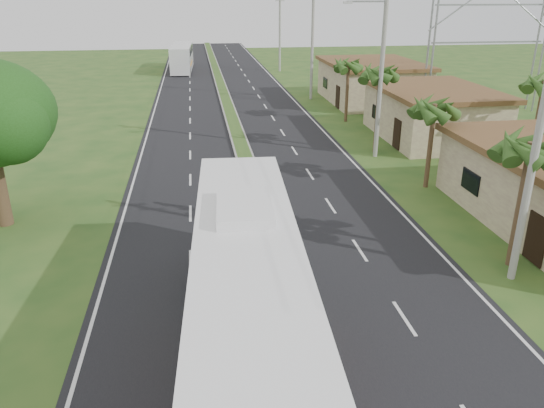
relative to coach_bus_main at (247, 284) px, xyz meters
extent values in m
plane|color=#274D1C|center=(1.80, 1.15, -2.42)|extent=(180.00, 180.00, 0.00)
cube|color=black|center=(1.80, 21.15, -2.41)|extent=(14.00, 160.00, 0.02)
cube|color=gray|center=(1.80, 21.15, -2.33)|extent=(1.20, 160.00, 0.17)
cube|color=#274D1C|center=(1.80, 21.15, -2.24)|extent=(0.95, 160.00, 0.02)
cube|color=silver|center=(-4.90, 21.15, -2.42)|extent=(0.12, 160.00, 0.01)
cube|color=silver|center=(8.50, 21.15, -2.42)|extent=(0.12, 160.00, 0.01)
cube|color=#9C8369|center=(15.80, 23.15, -0.75)|extent=(7.00, 10.00, 3.35)
cube|color=brown|center=(15.80, 23.15, 1.09)|extent=(7.60, 10.60, 0.32)
cube|color=#9C8369|center=(15.80, 37.15, -0.67)|extent=(8.00, 11.00, 3.50)
cube|color=brown|center=(15.80, 37.15, 1.24)|extent=(8.60, 11.60, 0.32)
cylinder|color=#473321|center=(10.80, 4.15, 0.08)|extent=(0.26, 0.26, 5.00)
cylinder|color=#473321|center=(11.20, 13.15, -0.12)|extent=(0.26, 0.26, 4.60)
cylinder|color=#473321|center=(10.60, 20.15, 0.28)|extent=(0.26, 0.26, 5.40)
cylinder|color=#473321|center=(11.10, 29.15, -0.02)|extent=(0.26, 0.26, 4.80)
cylinder|color=#473321|center=(19.30, 16.15, 0.18)|extent=(0.26, 0.26, 5.20)
sphere|color=#1C4412|center=(-9.00, 10.15, 2.48)|extent=(3.40, 3.40, 3.40)
cylinder|color=gray|center=(10.30, 3.15, 3.08)|extent=(0.28, 0.28, 11.00)
cylinder|color=gray|center=(10.30, 19.15, 3.58)|extent=(0.28, 0.28, 12.00)
cube|color=gray|center=(9.10, 19.15, 7.08)|extent=(2.40, 0.10, 0.10)
cylinder|color=gray|center=(10.30, 39.15, 3.08)|extent=(0.28, 0.28, 11.00)
cylinder|color=gray|center=(10.30, 59.15, 2.83)|extent=(0.28, 0.28, 10.50)
cube|color=gray|center=(10.30, 59.15, 6.48)|extent=(1.20, 0.10, 0.10)
cylinder|color=gray|center=(18.80, 30.65, 3.58)|extent=(0.18, 0.18, 12.00)
cylinder|color=gray|center=(28.80, 30.65, 3.58)|extent=(0.18, 0.18, 12.00)
cylinder|color=gray|center=(18.80, 31.65, 3.58)|extent=(0.18, 0.18, 12.00)
cylinder|color=gray|center=(28.80, 31.65, 3.58)|extent=(0.18, 0.18, 12.00)
cube|color=gray|center=(23.80, 31.15, 3.58)|extent=(10.00, 0.14, 0.14)
cube|color=gray|center=(23.80, 31.15, 6.58)|extent=(10.00, 0.14, 0.14)
cube|color=white|center=(0.00, -0.07, -0.12)|extent=(3.59, 13.76, 3.58)
cube|color=black|center=(0.03, 0.61, 0.66)|extent=(3.49, 11.04, 1.43)
cube|color=red|center=(-0.08, -1.43, -0.84)|extent=(3.21, 6.06, 0.62)
cube|color=yellow|center=(0.02, 0.27, -1.12)|extent=(3.07, 3.56, 0.28)
cube|color=white|center=(0.07, 1.29, 1.82)|extent=(1.74, 2.81, 0.32)
cylinder|color=black|center=(-1.08, 3.63, -1.83)|extent=(0.43, 1.20, 1.18)
cylinder|color=black|center=(1.48, 3.49, -1.83)|extent=(0.43, 1.20, 1.18)
cube|color=silver|center=(-2.64, 61.53, -0.67)|extent=(2.99, 11.62, 3.21)
cube|color=black|center=(-2.62, 62.03, 0.29)|extent=(2.91, 8.62, 1.09)
cube|color=orange|center=(-2.69, 60.53, -1.28)|extent=(2.78, 5.61, 0.35)
cylinder|color=black|center=(-3.95, 56.82, -1.94)|extent=(0.34, 0.97, 0.96)
cylinder|color=black|center=(-1.74, 56.73, -1.94)|extent=(0.34, 0.97, 0.96)
cylinder|color=black|center=(-3.57, 65.84, -1.94)|extent=(0.34, 0.97, 0.96)
cylinder|color=black|center=(-1.36, 65.74, -1.94)|extent=(0.34, 0.97, 0.96)
imported|color=black|center=(-0.20, 10.77, -1.85)|extent=(1.99, 1.04, 1.15)
imported|color=maroon|center=(-0.20, 10.77, -0.99)|extent=(0.73, 0.58, 1.76)
camera|label=1|loc=(-1.17, -12.91, 7.66)|focal=35.00mm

